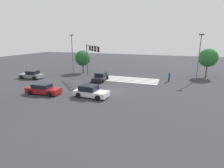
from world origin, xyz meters
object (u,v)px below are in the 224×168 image
at_px(pedestrian, 169,76).
at_px(tree_corner_a, 208,58).
at_px(car_3, 101,77).
at_px(tree_corner_b, 83,58).
at_px(street_light_pole_a, 72,50).
at_px(traffic_signal_mast, 91,53).
at_px(car_0, 91,92).
at_px(car_2, 32,75).
at_px(car_1, 43,89).
at_px(street_light_pole_b, 199,54).

relative_size(pedestrian, tree_corner_a, 0.31).
relative_size(car_3, tree_corner_b, 0.92).
bearing_deg(street_light_pole_a, traffic_signal_mast, 147.91).
relative_size(car_0, car_3, 1.01).
distance_m(car_0, pedestrian, 15.43).
height_order(traffic_signal_mast, tree_corner_a, traffic_signal_mast).
height_order(pedestrian, tree_corner_b, tree_corner_b).
height_order(car_2, car_3, car_2).
xyz_separation_m(car_1, car_3, (-4.40, -10.03, 0.04)).
bearing_deg(pedestrian, car_0, 3.78).
xyz_separation_m(car_3, street_light_pole_b, (-16.49, -5.26, 4.21)).
relative_size(traffic_signal_mast, tree_corner_a, 1.14).
height_order(car_0, street_light_pole_a, street_light_pole_a).
bearing_deg(pedestrian, car_2, -34.74).
bearing_deg(pedestrian, street_light_pole_a, -53.66).
bearing_deg(car_3, street_light_pole_a, -124.06).
height_order(car_1, pedestrian, pedestrian).
relative_size(car_3, tree_corner_a, 0.81).
xyz_separation_m(traffic_signal_mast, tree_corner_b, (4.25, -4.42, -1.59)).
bearing_deg(traffic_signal_mast, car_1, -55.84).
distance_m(car_0, street_light_pole_b, 20.45).
relative_size(traffic_signal_mast, pedestrian, 3.66).
xyz_separation_m(car_3, street_light_pole_a, (8.93, -5.15, 4.24)).
bearing_deg(car_1, tree_corner_a, 37.61).
height_order(car_2, tree_corner_a, tree_corner_a).
bearing_deg(traffic_signal_mast, car_0, -19.74).
xyz_separation_m(traffic_signal_mast, street_light_pole_b, (-18.78, -4.27, 0.03)).
xyz_separation_m(pedestrian, tree_corner_a, (-6.76, -6.26, 2.89)).
xyz_separation_m(car_0, street_light_pole_a, (11.33, -14.11, 4.24)).
bearing_deg(street_light_pole_b, car_1, 36.19).
height_order(car_1, street_light_pole_a, street_light_pole_a).
bearing_deg(pedestrian, traffic_signal_mast, -39.42).
relative_size(street_light_pole_b, tree_corner_a, 1.46).
bearing_deg(car_0, tree_corner_b, 125.19).
bearing_deg(car_0, car_1, -167.79).
bearing_deg(car_2, tree_corner_a, -163.38).
bearing_deg(street_light_pole_a, car_2, 61.70).
relative_size(traffic_signal_mast, car_2, 1.38).
height_order(car_3, pedestrian, pedestrian).
relative_size(traffic_signal_mast, street_light_pole_a, 0.77).
bearing_deg(car_2, car_1, 136.43).
xyz_separation_m(car_2, pedestrian, (-25.11, -6.08, 0.28)).
bearing_deg(pedestrian, tree_corner_a, 174.46).
bearing_deg(car_1, car_3, 63.65).
bearing_deg(car_2, car_0, 154.16).
height_order(street_light_pole_b, tree_corner_a, street_light_pole_b).
height_order(car_3, tree_corner_a, tree_corner_a).
distance_m(traffic_signal_mast, car_1, 11.98).
distance_m(car_1, street_light_pole_a, 16.40).
distance_m(street_light_pole_a, tree_corner_a, 27.92).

